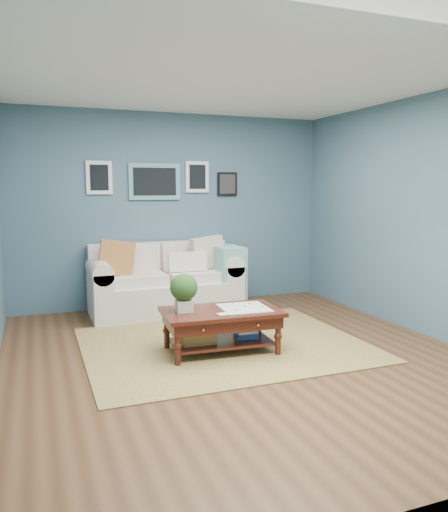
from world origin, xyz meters
name	(u,v)px	position (x,y,z in m)	size (l,w,h in m)	color
room_shell	(239,220)	(0.00, 0.06, 1.36)	(5.00, 5.02, 2.70)	brown
area_rug	(224,344)	(-0.02, 0.42, 0.01)	(2.90, 2.32, 0.01)	brown
loveseat	(170,281)	(-0.18, 2.03, 0.42)	(2.00, 0.91, 1.03)	silver
coffee_table	(215,317)	(-0.19, 0.22, 0.37)	(1.22, 0.76, 0.83)	black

